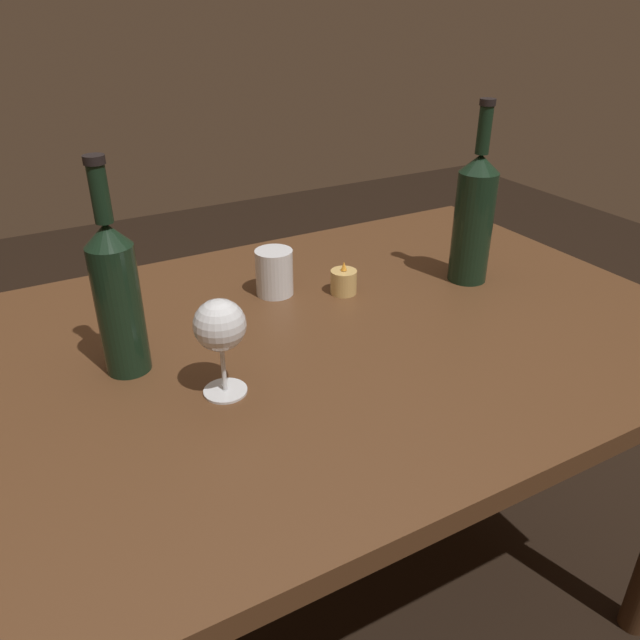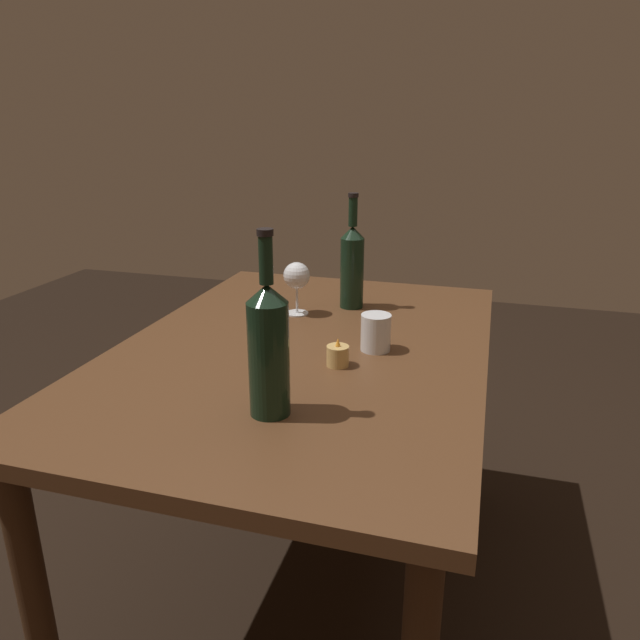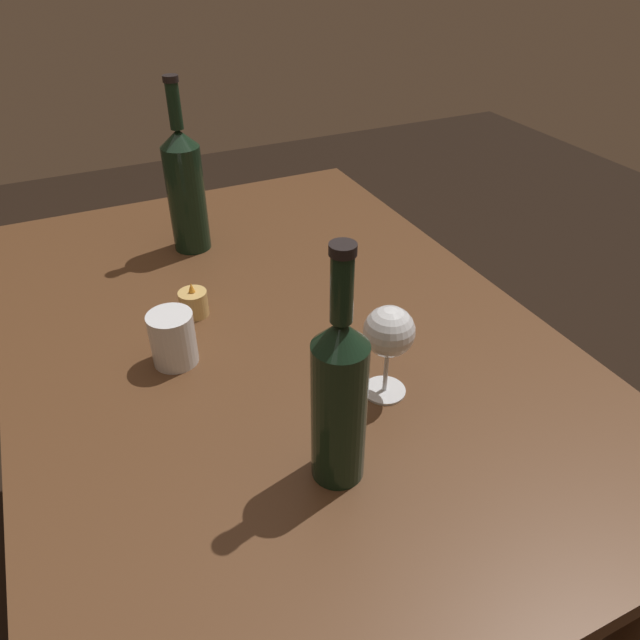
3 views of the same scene
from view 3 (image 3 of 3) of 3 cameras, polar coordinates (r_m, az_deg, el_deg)
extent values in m
plane|color=black|center=(1.62, -3.20, -22.49)|extent=(6.00, 6.00, 0.00)
cube|color=#56351E|center=(1.08, -4.43, -1.40)|extent=(1.30, 0.90, 0.04)
cylinder|color=#412816|center=(1.85, 0.44, 1.98)|extent=(0.06, 0.06, 0.70)
cylinder|color=#412816|center=(1.73, -23.02, -4.02)|extent=(0.06, 0.06, 0.70)
cylinder|color=white|center=(0.93, 6.17, -6.70)|extent=(0.07, 0.07, 0.00)
cylinder|color=white|center=(0.91, 6.33, -4.73)|extent=(0.01, 0.01, 0.08)
sphere|color=white|center=(0.86, 6.63, -1.09)|extent=(0.08, 0.08, 0.08)
cylinder|color=#510A14|center=(0.87, 6.61, -1.27)|extent=(0.06, 0.06, 0.02)
cylinder|color=black|center=(0.74, 1.81, -8.89)|extent=(0.07, 0.07, 0.21)
cone|color=black|center=(0.67, 2.00, -1.30)|extent=(0.07, 0.07, 0.03)
cylinder|color=black|center=(0.63, 2.11, 3.00)|extent=(0.03, 0.03, 0.08)
cylinder|color=black|center=(0.61, 2.20, 6.78)|extent=(0.03, 0.03, 0.01)
cylinder|color=black|center=(1.30, -12.61, 11.21)|extent=(0.08, 0.08, 0.22)
cone|color=black|center=(1.26, -13.38, 16.60)|extent=(0.08, 0.08, 0.03)
cylinder|color=black|center=(1.24, -13.78, 19.27)|extent=(0.03, 0.03, 0.09)
cylinder|color=black|center=(1.23, -14.12, 21.50)|extent=(0.03, 0.03, 0.01)
cylinder|color=white|center=(0.99, -13.90, -1.73)|extent=(0.07, 0.07, 0.09)
cylinder|color=silver|center=(1.00, -13.70, -2.84)|extent=(0.06, 0.06, 0.03)
cylinder|color=#DBB266|center=(1.11, -11.99, 1.58)|extent=(0.05, 0.05, 0.05)
cylinder|color=white|center=(1.11, -11.96, 1.32)|extent=(0.04, 0.04, 0.03)
cone|color=#F99E2D|center=(1.09, -12.21, 3.07)|extent=(0.01, 0.01, 0.02)
camera|label=1|loc=(1.18, 51.79, 18.82)|focal=34.76mm
camera|label=2|loc=(2.14, -33.14, 28.28)|focal=33.26mm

